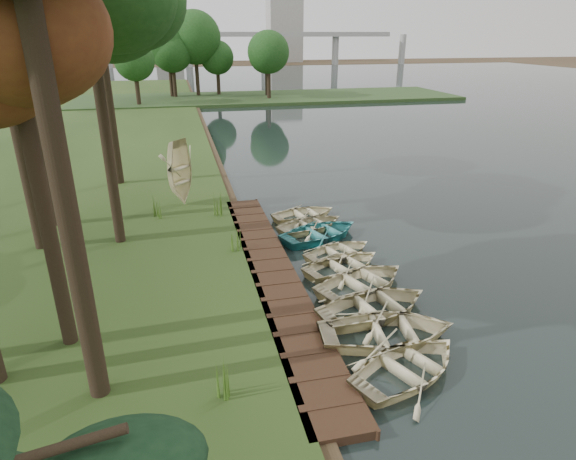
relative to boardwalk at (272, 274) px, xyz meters
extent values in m
plane|color=#3D2F1D|center=(1.60, 0.00, -0.15)|extent=(300.00, 300.00, 0.00)
cube|color=#342114|center=(0.00, 0.00, 0.00)|extent=(1.60, 16.00, 0.30)
cube|color=#2A431D|center=(9.60, 50.00, 0.08)|extent=(50.00, 14.00, 0.45)
cylinder|color=black|center=(-13.73, 50.00, 2.70)|extent=(0.50, 0.50, 4.80)
sphere|color=#1D4718|center=(-13.73, 50.00, 6.30)|extent=(5.60, 5.60, 5.60)
cylinder|color=black|center=(-7.07, 50.00, 2.70)|extent=(0.50, 0.50, 4.80)
sphere|color=#1D4718|center=(-7.07, 50.00, 6.30)|extent=(5.60, 5.60, 5.60)
cylinder|color=black|center=(-0.40, 50.00, 2.70)|extent=(0.50, 0.50, 4.80)
sphere|color=#1D4718|center=(-0.40, 50.00, 6.30)|extent=(5.60, 5.60, 5.60)
cylinder|color=black|center=(6.27, 50.00, 2.70)|extent=(0.50, 0.50, 4.80)
sphere|color=#1D4718|center=(6.27, 50.00, 6.30)|extent=(5.60, 5.60, 5.60)
cylinder|color=black|center=(12.93, 50.00, 2.70)|extent=(0.50, 0.50, 4.80)
sphere|color=#1D4718|center=(12.93, 50.00, 6.30)|extent=(5.60, 5.60, 5.60)
cylinder|color=black|center=(19.60, 50.00, 2.70)|extent=(0.50, 0.50, 4.80)
sphere|color=#1D4718|center=(19.60, 50.00, 6.30)|extent=(5.60, 5.60, 5.60)
cylinder|color=black|center=(26.27, 50.00, 2.70)|extent=(0.50, 0.50, 4.80)
sphere|color=#1D4718|center=(26.27, 50.00, 6.30)|extent=(5.60, 5.60, 5.60)
cube|color=#A5A5A0|center=(11.60, 120.00, 7.85)|extent=(90.00, 4.00, 1.20)
cylinder|color=#A5A5A0|center=(-18.40, 120.00, 3.85)|extent=(1.80, 1.80, 8.00)
cylinder|color=#A5A5A0|center=(1.60, 120.00, 3.85)|extent=(1.80, 1.80, 8.00)
cylinder|color=#A5A5A0|center=(21.60, 120.00, 3.85)|extent=(1.80, 1.80, 8.00)
cylinder|color=#A5A5A0|center=(41.60, 120.00, 3.85)|extent=(1.80, 1.80, 8.00)
cylinder|color=#A5A5A0|center=(61.60, 120.00, 3.85)|extent=(1.80, 1.80, 8.00)
cube|color=#A5A5A0|center=(31.60, 140.00, 8.85)|extent=(10.00, 8.00, 18.00)
cube|color=#A5A5A0|center=(-3.40, 145.00, 5.85)|extent=(8.00, 8.00, 12.00)
imported|color=beige|center=(2.36, -6.19, 0.26)|extent=(4.18, 3.68, 0.72)
imported|color=beige|center=(2.44, -4.66, 0.31)|extent=(4.24, 3.23, 0.82)
imported|color=beige|center=(2.64, -3.28, 0.30)|extent=(4.34, 3.52, 0.79)
imported|color=beige|center=(2.85, -1.64, 0.28)|extent=(4.33, 3.75, 0.75)
imported|color=beige|center=(2.66, -0.16, 0.24)|extent=(3.86, 3.33, 0.67)
imported|color=beige|center=(2.90, 1.02, 0.21)|extent=(3.54, 3.04, 0.62)
imported|color=teal|center=(2.71, 2.90, 0.28)|extent=(4.40, 3.78, 0.77)
imported|color=beige|center=(2.58, 3.97, 0.24)|extent=(3.84, 3.29, 0.67)
imported|color=beige|center=(2.63, 5.43, 0.23)|extent=(3.57, 2.90, 0.65)
imported|color=beige|center=(-2.96, 8.08, 0.49)|extent=(4.02, 3.91, 0.68)
cylinder|color=black|center=(-5.26, -5.37, 5.51)|extent=(0.45, 0.45, 10.71)
cylinder|color=black|center=(-6.33, -3.01, 4.02)|extent=(0.39, 0.39, 7.74)
ellipsoid|color=#602F15|center=(-6.33, -3.01, 7.89)|extent=(3.63, 3.63, 3.08)
cylinder|color=black|center=(-8.63, 4.08, 6.26)|extent=(0.48, 0.48, 12.22)
cylinder|color=black|center=(-5.61, 4.01, 4.32)|extent=(0.41, 0.41, 8.33)
ellipsoid|color=#1D4718|center=(-5.61, 4.01, 8.48)|extent=(4.95, 4.95, 4.20)
cylinder|color=black|center=(-8.52, 6.66, 6.83)|extent=(0.51, 0.51, 13.35)
cylinder|color=black|center=(-6.40, 12.79, 5.72)|extent=(0.46, 0.46, 11.14)
cone|color=#3F661E|center=(-2.47, -6.27, 0.65)|extent=(0.60, 0.60, 1.01)
cone|color=#3F661E|center=(-1.00, 2.06, 0.58)|extent=(0.60, 0.60, 0.86)
cone|color=#3F661E|center=(-4.19, 6.48, 0.62)|extent=(0.60, 0.60, 0.94)
cone|color=#3F661E|center=(-1.37, 5.98, 0.71)|extent=(0.60, 0.60, 1.12)
camera|label=1|loc=(-2.94, -15.32, 8.11)|focal=30.00mm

